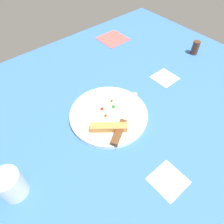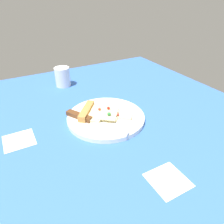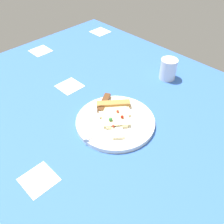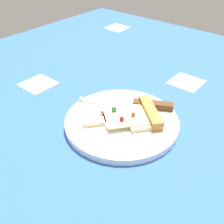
# 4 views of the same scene
# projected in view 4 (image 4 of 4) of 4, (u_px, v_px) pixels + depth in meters

# --- Properties ---
(ground_plane) EXTENTS (1.31, 1.31, 0.03)m
(ground_plane) POSITION_uv_depth(u_px,v_px,m) (120.00, 100.00, 0.76)
(ground_plane) COLOR #3360B7
(ground_plane) RESTS_ON ground
(plate) EXTENTS (0.27, 0.27, 0.02)m
(plate) POSITION_uv_depth(u_px,v_px,m) (122.00, 122.00, 0.64)
(plate) COLOR white
(plate) RESTS_ON ground_plane
(pizza_slice) EXTENTS (0.17, 0.18, 0.03)m
(pizza_slice) POSITION_uv_depth(u_px,v_px,m) (132.00, 115.00, 0.63)
(pizza_slice) COLOR beige
(pizza_slice) RESTS_ON plate
(knife) EXTENTS (0.22, 0.14, 0.02)m
(knife) POSITION_uv_depth(u_px,v_px,m) (135.00, 104.00, 0.68)
(knife) COLOR silver
(knife) RESTS_ON plate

